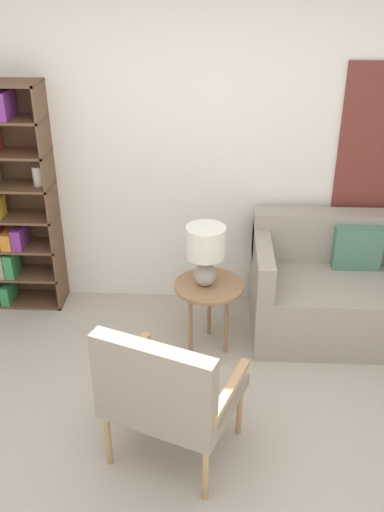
# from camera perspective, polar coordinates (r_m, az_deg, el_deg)

# --- Properties ---
(ground_plane) EXTENTS (14.00, 14.00, 0.00)m
(ground_plane) POSITION_cam_1_polar(r_m,az_deg,el_deg) (3.44, -1.95, -21.76)
(ground_plane) COLOR #B2A899
(wall_back) EXTENTS (6.40, 0.08, 2.70)m
(wall_back) POSITION_cam_1_polar(r_m,az_deg,el_deg) (4.44, 0.24, 11.24)
(wall_back) COLOR white
(wall_back) RESTS_ON ground_plane
(armchair) EXTENTS (0.86, 0.81, 0.92)m
(armchair) POSITION_cam_1_polar(r_m,az_deg,el_deg) (3.17, -2.65, -13.26)
(armchair) COLOR tan
(armchair) RESTS_ON ground_plane
(couch) EXTENTS (2.02, 0.84, 0.88)m
(couch) POSITION_cam_1_polar(r_m,az_deg,el_deg) (4.62, 18.69, -3.37)
(couch) COLOR #9E9384
(couch) RESTS_ON ground_plane
(side_table) EXTENTS (0.50, 0.50, 0.53)m
(side_table) POSITION_cam_1_polar(r_m,az_deg,el_deg) (4.11, 1.72, -3.57)
(side_table) COLOR #99704C
(side_table) RESTS_ON ground_plane
(table_lamp) EXTENTS (0.28, 0.28, 0.45)m
(table_lamp) POSITION_cam_1_polar(r_m,az_deg,el_deg) (3.94, 1.37, 0.71)
(table_lamp) COLOR #A59E93
(table_lamp) RESTS_ON side_table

